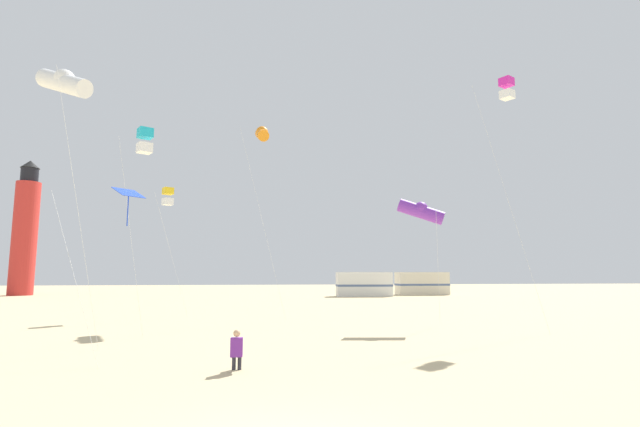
% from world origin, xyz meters
% --- Properties ---
extents(kite_flyer_standing, '(0.34, 0.51, 1.16)m').
position_xyz_m(kite_flyer_standing, '(-0.99, 6.64, 0.61)').
color(kite_flyer_standing, '#722D99').
rests_on(kite_flyer_standing, ground).
extents(kite_box_cyan, '(1.55, 1.39, 9.30)m').
position_xyz_m(kite_box_cyan, '(-5.69, 14.44, 8.71)').
color(kite_box_cyan, silver).
rests_on(kite_box_cyan, ground).
extents(kite_tube_white, '(2.90, 2.60, 10.49)m').
position_xyz_m(kite_tube_white, '(-7.73, 10.64, 9.79)').
color(kite_tube_white, silver).
rests_on(kite_tube_white, ground).
extents(kite_tube_orange, '(2.87, 2.83, 12.07)m').
position_xyz_m(kite_tube_orange, '(-0.41, 21.45, 11.37)').
color(kite_tube_orange, silver).
rests_on(kite_tube_orange, ground).
extents(kite_box_gold, '(2.11, 2.03, 8.25)m').
position_xyz_m(kite_box_gold, '(-6.44, 23.87, 7.67)').
color(kite_box_gold, silver).
rests_on(kite_box_gold, ground).
extents(kite_box_magenta, '(2.50, 2.50, 13.00)m').
position_xyz_m(kite_box_magenta, '(12.43, 15.10, 12.40)').
color(kite_box_magenta, silver).
rests_on(kite_box_magenta, ground).
extents(kite_diamond_blue, '(3.16, 3.16, 5.79)m').
position_xyz_m(kite_diamond_blue, '(-5.15, 10.09, 5.39)').
color(kite_diamond_blue, silver).
rests_on(kite_diamond_blue, ground).
extents(kite_tube_violet, '(2.57, 1.83, 6.68)m').
position_xyz_m(kite_tube_violet, '(8.01, 16.45, 5.98)').
color(kite_tube_violet, silver).
rests_on(kite_tube_violet, ground).
extents(lighthouse_distant, '(2.80, 2.80, 16.80)m').
position_xyz_m(lighthouse_distant, '(-29.40, 54.33, 7.84)').
color(lighthouse_distant, red).
rests_on(lighthouse_distant, ground).
extents(rv_van_white, '(6.54, 2.63, 2.80)m').
position_xyz_m(rv_van_white, '(11.70, 46.86, 1.39)').
color(rv_van_white, white).
rests_on(rv_van_white, ground).
extents(rv_van_cream, '(6.48, 2.46, 2.80)m').
position_xyz_m(rv_van_cream, '(19.73, 49.60, 1.39)').
color(rv_van_cream, beige).
rests_on(rv_van_cream, ground).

